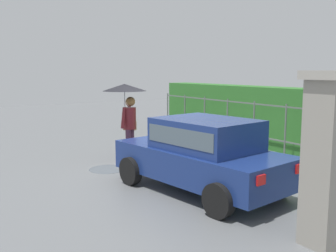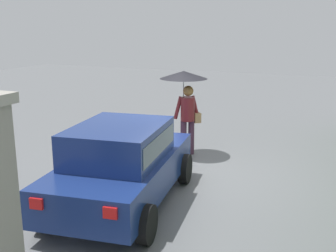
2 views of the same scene
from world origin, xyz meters
name	(u,v)px [view 2 (image 2 of 2)]	position (x,y,z in m)	size (l,w,h in m)	color
ground_plane	(188,174)	(0.00, 0.00, 0.00)	(40.00, 40.00, 0.00)	slate
car	(122,161)	(1.87, -0.55, 0.80)	(3.90, 2.25, 1.48)	navy
pedestrian	(185,91)	(-1.38, -0.59, 1.60)	(1.16, 1.16, 2.07)	#47283D
puddle_near	(144,156)	(-0.79, -1.43, 0.00)	(0.92, 0.92, 0.00)	#4C545B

